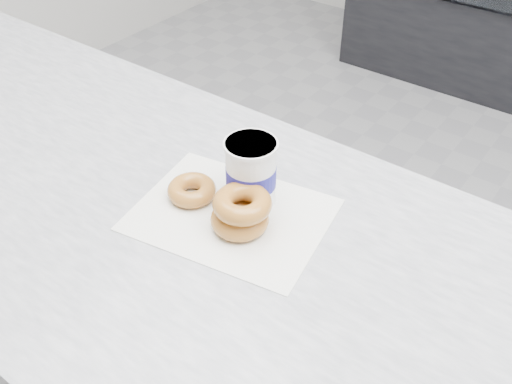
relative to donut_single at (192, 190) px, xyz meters
The scene contains 5 objects.
ground 1.10m from the donut_single, 62.49° to the left, with size 5.00×5.00×0.00m, color gray.
wax_paper 0.09m from the donut_single, ahead, with size 0.34×0.26×0.00m, color silver.
donut_single is the anchor object (origin of this frame).
donut_stack 0.13m from the donut_single, ahead, with size 0.13×0.13×0.07m.
coffee_cup 0.12m from the donut_single, 31.86° to the left, with size 0.12×0.12×0.13m.
Camera 1 is at (0.30, -1.13, 1.58)m, focal length 40.00 mm.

